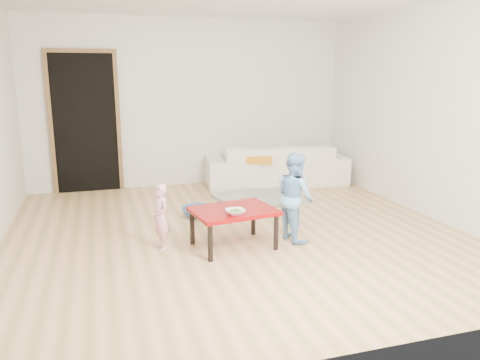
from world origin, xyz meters
name	(u,v)px	position (x,y,z in m)	size (l,w,h in m)	color
floor	(235,232)	(0.00, 0.00, 0.00)	(5.00, 5.00, 0.01)	#AE8D4A
back_wall	(190,103)	(0.00, 2.50, 1.30)	(5.00, 0.02, 2.60)	silver
right_wall	(430,112)	(2.50, 0.00, 1.30)	(0.02, 5.00, 2.60)	silver
doorway	(85,124)	(-1.60, 2.48, 1.02)	(1.02, 0.08, 2.11)	brown
sofa	(276,164)	(1.28, 2.05, 0.33)	(2.23, 0.87, 0.65)	white
cushion	(257,158)	(0.89, 1.82, 0.49)	(0.45, 0.40, 0.12)	orange
red_table	(233,228)	(-0.15, -0.45, 0.20)	(0.82, 0.61, 0.41)	#860707
bowl	(235,212)	(-0.18, -0.63, 0.43)	(0.19, 0.19, 0.05)	white
broccoli	(235,211)	(-0.18, -0.63, 0.44)	(0.12, 0.12, 0.06)	#2D5919
child_pink	(161,217)	(-0.87, -0.29, 0.34)	(0.25, 0.16, 0.68)	pink
child_blue	(295,197)	(0.55, -0.41, 0.48)	(0.46, 0.36, 0.95)	#5EA5D9
basin	(198,212)	(-0.28, 0.68, 0.06)	(0.40, 0.40, 0.13)	#29619E
blanket	(260,198)	(0.73, 1.21, 0.03)	(1.13, 0.94, 0.06)	#B7B0A2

